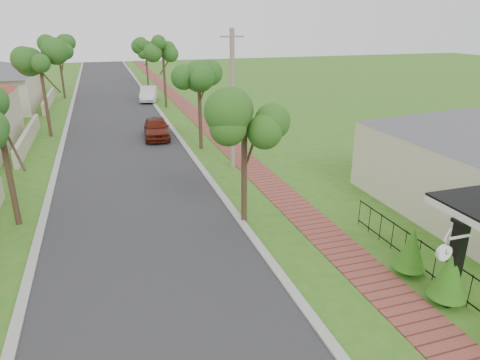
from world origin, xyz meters
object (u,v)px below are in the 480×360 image
parked_car_red (156,128)px  utility_pole (232,100)px  porch_post (454,267)px  parked_car_white (149,94)px  station_clock (445,251)px  near_tree (244,124)px

parked_car_red → utility_pole: (3.04, -7.28, 2.88)m
porch_post → parked_car_white: porch_post is taller
station_clock → parked_car_red: bearing=102.2°
utility_pole → station_clock: utility_pole is taller
parked_car_red → parked_car_white: 14.43m
near_tree → utility_pole: 6.59m
parked_car_white → utility_pole: (1.90, -21.67, 2.87)m
near_tree → station_clock: bearing=-67.2°
parked_car_red → station_clock: 21.18m
near_tree → station_clock: near_tree is taller
parked_car_red → near_tree: bearing=-78.9°
parked_car_white → station_clock: (3.32, -35.05, 1.26)m
porch_post → parked_car_white: (-4.15, 34.65, -0.43)m
parked_car_red → near_tree: size_ratio=0.82×
porch_post → station_clock: (-0.83, -0.40, 0.83)m
station_clock → parked_car_white: bearing=95.4°
near_tree → station_clock: size_ratio=4.73×
porch_post → station_clock: bearing=-154.1°
parked_car_red → utility_pole: bearing=-62.7°
porch_post → utility_pole: 13.40m
parked_car_red → parked_car_white: (1.14, 14.39, 0.02)m
porch_post → utility_pole: size_ratio=0.36×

